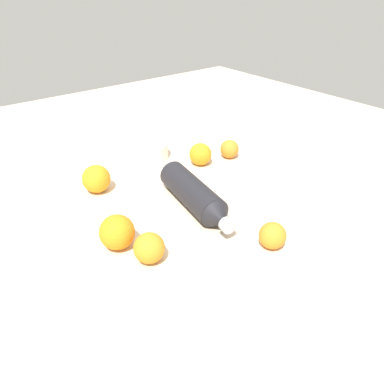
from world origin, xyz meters
TOP-DOWN VIEW (x-y plane):
  - ground_plane at (0.00, 0.00)m, footprint 2.40×2.40m
  - water_bottle at (-0.02, 0.02)m, footprint 0.12×0.31m
  - orange_0 at (0.19, 0.12)m, footprint 0.07×0.07m
  - orange_1 at (0.14, -0.22)m, footprint 0.08×0.08m
  - orange_2 at (0.22, 0.04)m, footprint 0.08×0.08m
  - orange_3 at (-0.30, -0.15)m, footprint 0.06×0.06m
  - orange_4 at (-0.19, -0.17)m, footprint 0.07×0.07m
  - orange_5 at (-0.06, 0.26)m, footprint 0.06×0.06m
  - ceramic_bowl at (-0.08, -0.33)m, footprint 0.16×0.16m

SIDE VIEW (x-z plane):
  - ground_plane at x=0.00m, z-range 0.00..0.00m
  - ceramic_bowl at x=-0.08m, z-range 0.00..0.05m
  - orange_3 at x=-0.30m, z-range 0.00..0.06m
  - orange_5 at x=-0.06m, z-range 0.00..0.06m
  - orange_0 at x=0.19m, z-range 0.00..0.07m
  - orange_4 at x=-0.19m, z-range 0.00..0.07m
  - water_bottle at x=-0.02m, z-range 0.00..0.08m
  - orange_1 at x=0.14m, z-range 0.00..0.08m
  - orange_2 at x=0.22m, z-range 0.00..0.08m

